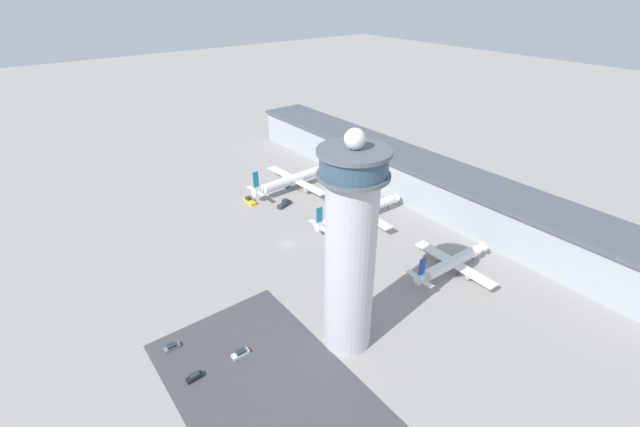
# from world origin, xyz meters

# --- Properties ---
(ground_plane) EXTENTS (1000.00, 1000.00, 0.00)m
(ground_plane) POSITION_xyz_m (0.00, 0.00, 0.00)
(ground_plane) COLOR gray
(terminal_building) EXTENTS (216.56, 25.00, 18.41)m
(terminal_building) POSITION_xyz_m (0.00, 70.00, 9.30)
(terminal_building) COLOR #A3A8B2
(terminal_building) RESTS_ON ground
(control_tower) EXTENTS (16.87, 16.87, 61.28)m
(control_tower) POSITION_xyz_m (51.45, -13.98, 30.09)
(control_tower) COLOR #BCBCC1
(control_tower) RESTS_ON ground
(parking_lot_surface) EXTENTS (64.00, 40.00, 0.01)m
(parking_lot_surface) POSITION_xyz_m (50.90, -40.15, 0.00)
(parking_lot_surface) COLOR #424247
(parking_lot_surface) RESTS_ON ground
(airplane_gate_alpha) EXTENTS (41.69, 44.94, 14.60)m
(airplane_gate_alpha) POSITION_xyz_m (-38.74, 30.40, 4.89)
(airplane_gate_alpha) COLOR white
(airplane_gate_alpha) RESTS_ON ground
(airplane_gate_bravo) EXTENTS (33.81, 43.69, 12.44)m
(airplane_gate_bravo) POSITION_xyz_m (3.32, 34.39, 4.20)
(airplane_gate_bravo) COLOR white
(airplane_gate_bravo) RESTS_ON ground
(airplane_gate_charlie) EXTENTS (32.19, 34.31, 11.90)m
(airplane_gate_charlie) POSITION_xyz_m (49.38, 35.51, 3.77)
(airplane_gate_charlie) COLOR white
(airplane_gate_charlie) RESTS_ON ground
(service_truck_catering) EXTENTS (8.11, 2.77, 2.45)m
(service_truck_catering) POSITION_xyz_m (-38.94, 5.90, 0.85)
(service_truck_catering) COLOR black
(service_truck_catering) RESTS_ON ground
(service_truck_fuel) EXTENTS (4.75, 7.98, 2.99)m
(service_truck_fuel) POSITION_xyz_m (-26.56, 16.63, 1.04)
(service_truck_fuel) COLOR black
(service_truck_fuel) RESTS_ON ground
(service_truck_baggage) EXTENTS (6.69, 4.49, 2.67)m
(service_truck_baggage) POSITION_xyz_m (-44.26, 27.24, 0.92)
(service_truck_baggage) COLOR black
(service_truck_baggage) RESTS_ON ground
(car_red_hatchback) EXTENTS (1.85, 4.79, 1.50)m
(car_red_hatchback) POSITION_xyz_m (38.21, -40.24, 0.58)
(car_red_hatchback) COLOR black
(car_red_hatchback) RESTS_ON ground
(car_yellow_taxi) EXTENTS (1.92, 4.21, 1.49)m
(car_yellow_taxi) POSITION_xyz_m (24.74, -54.07, 0.58)
(car_yellow_taxi) COLOR black
(car_yellow_taxi) RESTS_ON ground
(car_green_van) EXTENTS (1.81, 4.31, 1.60)m
(car_green_van) POSITION_xyz_m (38.10, -53.22, 0.62)
(car_green_van) COLOR black
(car_green_van) RESTS_ON ground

